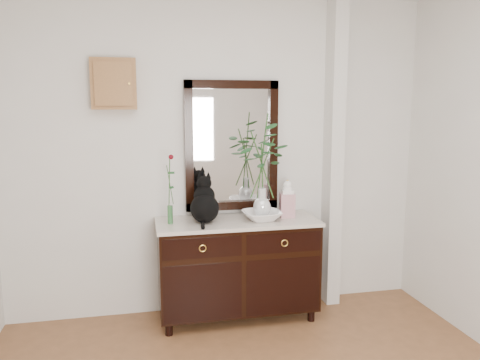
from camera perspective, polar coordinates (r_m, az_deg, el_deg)
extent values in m
cube|color=silver|center=(3.99, -2.46, 2.86)|extent=(3.60, 0.04, 2.70)
cube|color=silver|center=(4.20, 11.31, 3.00)|extent=(0.12, 0.20, 2.70)
cube|color=black|center=(3.97, -0.31, -10.38)|extent=(1.30, 0.50, 0.82)
cube|color=beige|center=(3.86, -0.31, -5.12)|extent=(1.33, 0.52, 0.03)
cube|color=black|center=(3.99, -1.02, 4.15)|extent=(0.80, 0.06, 1.10)
cube|color=white|center=(4.00, -1.06, 4.17)|extent=(0.66, 0.01, 0.96)
cube|color=brown|center=(3.88, -15.14, 11.25)|extent=(0.35, 0.10, 0.40)
imported|color=white|center=(3.85, 2.68, -4.35)|extent=(0.34, 0.34, 0.08)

